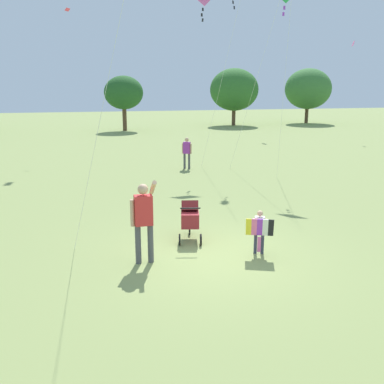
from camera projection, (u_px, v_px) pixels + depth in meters
ground_plane at (214, 256)px, 9.77m from camera, size 120.00×120.00×0.00m
treeline_distant at (34, 88)px, 36.61m from camera, size 45.93×7.75×6.47m
child_with_butterfly_kite at (259, 228)px, 9.75m from camera, size 0.63×0.46×1.04m
person_adult_flyer at (144, 216)px, 9.18m from camera, size 0.57×0.53×1.86m
stroller at (190, 216)px, 10.71m from camera, size 0.68×1.12×1.03m
kite_green_novelty at (204, 1)px, 18.91m from camera, size 1.25×3.45×8.29m
person_red_shirt at (187, 150)px, 19.99m from camera, size 0.42×0.33×1.47m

